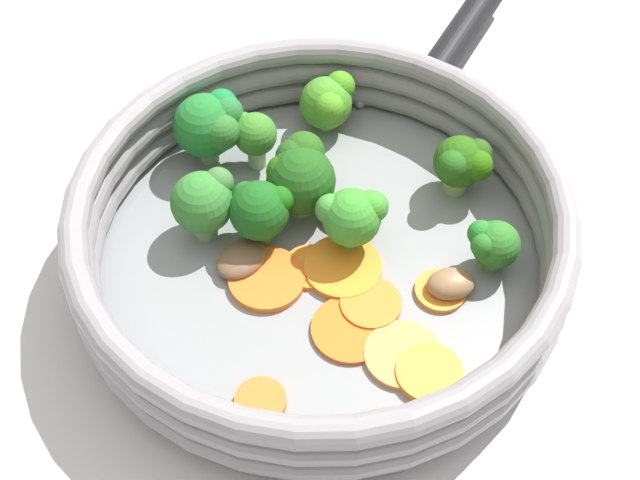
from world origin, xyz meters
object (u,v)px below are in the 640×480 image
at_px(carrot_slice_0, 441,291).
at_px(carrot_slice_8, 267,279).
at_px(skillet, 320,263).
at_px(carrot_slice_2, 261,402).
at_px(broccoli_floret_3, 352,215).
at_px(broccoli_floret_4, 303,173).
at_px(carrot_slice_6, 429,373).
at_px(broccoli_floret_7, 259,210).
at_px(carrot_slice_1, 371,304).
at_px(broccoli_floret_2, 328,102).
at_px(carrot_slice_7, 345,331).
at_px(broccoli_floret_6, 462,163).
at_px(broccoli_floret_8, 211,124).
at_px(carrot_slice_4, 310,267).
at_px(mushroom_piece_0, 451,284).
at_px(carrot_slice_3, 343,267).
at_px(mushroom_piece_1, 341,215).
at_px(broccoli_floret_0, 206,199).
at_px(carrot_slice_5, 403,355).
at_px(broccoli_floret_1, 253,134).
at_px(broccoli_floret_5, 493,244).
at_px(mushroom_piece_2, 242,259).

relative_size(carrot_slice_0, carrot_slice_8, 0.66).
xyz_separation_m(skillet, carrot_slice_2, (0.09, -0.06, 0.01)).
height_order(broccoli_floret_3, broccoli_floret_4, broccoli_floret_4).
xyz_separation_m(carrot_slice_6, broccoli_floret_7, (-0.12, -0.06, 0.02)).
bearing_deg(carrot_slice_1, broccoli_floret_2, 171.44).
bearing_deg(carrot_slice_7, broccoli_floret_6, 127.54).
xyz_separation_m(broccoli_floret_3, broccoli_floret_8, (-0.10, -0.06, 0.00)).
distance_m(carrot_slice_0, carrot_slice_1, 0.04).
relative_size(carrot_slice_4, broccoli_floret_3, 0.70).
relative_size(carrot_slice_7, mushroom_piece_0, 1.61).
relative_size(skillet, mushroom_piece_0, 9.83).
relative_size(carrot_slice_3, carrot_slice_4, 1.44).
xyz_separation_m(carrot_slice_8, mushroom_piece_1, (-0.03, 0.06, 0.00)).
bearing_deg(broccoli_floret_4, carrot_slice_1, 9.07).
height_order(carrot_slice_8, broccoli_floret_0, broccoli_floret_0).
bearing_deg(carrot_slice_7, carrot_slice_5, 45.48).
bearing_deg(skillet, broccoli_floret_0, -124.59).
bearing_deg(broccoli_floret_1, broccoli_floret_6, 61.62).
xyz_separation_m(carrot_slice_8, broccoli_floret_6, (-0.03, 0.14, 0.02)).
height_order(carrot_slice_4, carrot_slice_7, same).
bearing_deg(broccoli_floret_6, broccoli_floret_0, -96.22).
xyz_separation_m(carrot_slice_4, mushroom_piece_0, (0.04, 0.07, 0.01)).
distance_m(carrot_slice_1, broccoli_floret_2, 0.15).
bearing_deg(carrot_slice_2, broccoli_floret_4, 153.46).
bearing_deg(mushroom_piece_0, broccoli_floret_5, 109.14).
bearing_deg(broccoli_floret_5, carrot_slice_0, -75.08).
distance_m(broccoli_floret_1, broccoli_floret_3, 0.09).
distance_m(broccoli_floret_1, mushroom_piece_0, 0.16).
bearing_deg(mushroom_piece_2, carrot_slice_0, 62.33).
bearing_deg(skillet, broccoli_floret_8, -157.07).
relative_size(skillet, broccoli_floret_3, 6.04).
xyz_separation_m(skillet, broccoli_floret_0, (-0.04, -0.06, 0.04)).
height_order(carrot_slice_5, mushroom_piece_0, mushroom_piece_0).
relative_size(carrot_slice_6, broccoli_floret_1, 0.90).
bearing_deg(broccoli_floret_3, broccoli_floret_5, 61.39).
bearing_deg(broccoli_floret_7, carrot_slice_8, -10.24).
xyz_separation_m(carrot_slice_0, broccoli_floret_2, (-0.15, -0.02, 0.02)).
height_order(skillet, carrot_slice_5, carrot_slice_5).
bearing_deg(broccoli_floret_3, mushroom_piece_1, 178.59).
relative_size(carrot_slice_2, broccoli_floret_4, 0.56).
xyz_separation_m(broccoli_floret_1, mushroom_piece_0, (0.14, 0.08, -0.02)).
relative_size(broccoli_floret_4, broccoli_floret_5, 1.41).
bearing_deg(broccoli_floret_0, carrot_slice_5, 33.34).
xyz_separation_m(carrot_slice_3, broccoli_floret_0, (-0.06, -0.07, 0.03)).
relative_size(carrot_slice_2, carrot_slice_3, 0.60).
relative_size(carrot_slice_8, broccoli_floret_7, 1.01).
distance_m(carrot_slice_0, mushroom_piece_2, 0.12).
height_order(carrot_slice_8, broccoli_floret_7, broccoli_floret_7).
xyz_separation_m(carrot_slice_0, carrot_slice_5, (0.03, -0.04, 0.00)).
height_order(broccoli_floret_0, broccoli_floret_8, broccoli_floret_8).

